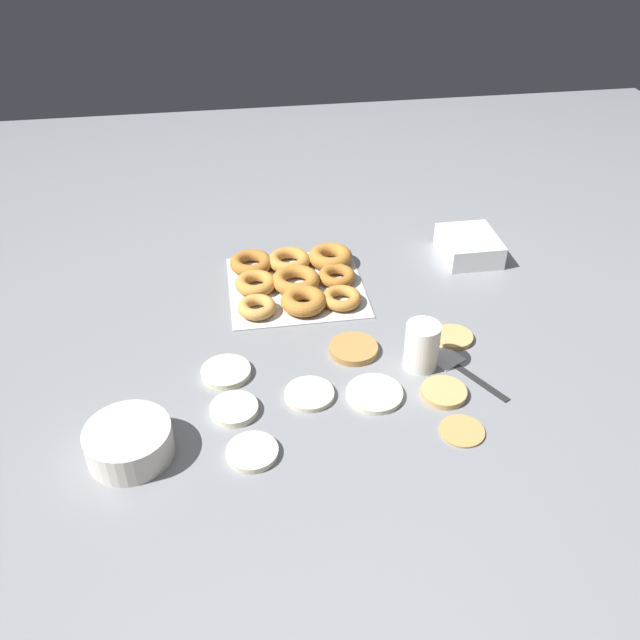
{
  "coord_description": "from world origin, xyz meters",
  "views": [
    {
      "loc": [
        0.2,
        1.05,
        0.87
      ],
      "look_at": [
        0.03,
        -0.06,
        0.04
      ],
      "focal_mm": 38.0,
      "sensor_mm": 36.0,
      "label": 1
    }
  ],
  "objects_px": {
    "pancake_7": "(252,452)",
    "paper_cup": "(422,346)",
    "pancake_0": "(444,392)",
    "pancake_2": "(375,394)",
    "batter_bowl": "(129,442)",
    "pancake_6": "(454,337)",
    "pancake_1": "(226,372)",
    "pancake_5": "(234,409)",
    "spatula": "(446,358)",
    "pancake_4": "(309,394)",
    "pancake_3": "(462,430)",
    "pancake_8": "(354,350)",
    "donut_tray": "(296,279)",
    "container_stack": "(469,246)"
  },
  "relations": [
    {
      "from": "pancake_3",
      "to": "pancake_2",
      "type": "bearing_deg",
      "value": -41.1
    },
    {
      "from": "pancake_3",
      "to": "donut_tray",
      "type": "relative_size",
      "value": 0.26
    },
    {
      "from": "pancake_3",
      "to": "pancake_4",
      "type": "relative_size",
      "value": 0.86
    },
    {
      "from": "pancake_0",
      "to": "spatula",
      "type": "xyz_separation_m",
      "value": [
        -0.04,
        -0.1,
        -0.0
      ]
    },
    {
      "from": "pancake_0",
      "to": "pancake_2",
      "type": "bearing_deg",
      "value": -7.74
    },
    {
      "from": "pancake_0",
      "to": "pancake_6",
      "type": "bearing_deg",
      "value": -113.89
    },
    {
      "from": "pancake_3",
      "to": "pancake_4",
      "type": "bearing_deg",
      "value": -27.82
    },
    {
      "from": "pancake_6",
      "to": "spatula",
      "type": "height_order",
      "value": "pancake_6"
    },
    {
      "from": "donut_tray",
      "to": "spatula",
      "type": "height_order",
      "value": "donut_tray"
    },
    {
      "from": "container_stack",
      "to": "pancake_5",
      "type": "bearing_deg",
      "value": 37.67
    },
    {
      "from": "batter_bowl",
      "to": "paper_cup",
      "type": "xyz_separation_m",
      "value": [
        -0.55,
        -0.15,
        0.02
      ]
    },
    {
      "from": "pancake_8",
      "to": "donut_tray",
      "type": "height_order",
      "value": "donut_tray"
    },
    {
      "from": "pancake_0",
      "to": "donut_tray",
      "type": "distance_m",
      "value": 0.47
    },
    {
      "from": "pancake_4",
      "to": "spatula",
      "type": "distance_m",
      "value": 0.29
    },
    {
      "from": "pancake_0",
      "to": "pancake_1",
      "type": "bearing_deg",
      "value": -16.89
    },
    {
      "from": "pancake_2",
      "to": "spatula",
      "type": "xyz_separation_m",
      "value": [
        -0.17,
        -0.08,
        -0.0
      ]
    },
    {
      "from": "donut_tray",
      "to": "paper_cup",
      "type": "distance_m",
      "value": 0.39
    },
    {
      "from": "pancake_8",
      "to": "donut_tray",
      "type": "xyz_separation_m",
      "value": [
        0.08,
        -0.27,
        0.01
      ]
    },
    {
      "from": "pancake_2",
      "to": "pancake_7",
      "type": "bearing_deg",
      "value": 25.06
    },
    {
      "from": "pancake_0",
      "to": "donut_tray",
      "type": "xyz_separation_m",
      "value": [
        0.23,
        -0.42,
        0.01
      ]
    },
    {
      "from": "pancake_3",
      "to": "batter_bowl",
      "type": "xyz_separation_m",
      "value": [
        0.58,
        -0.04,
        0.03
      ]
    },
    {
      "from": "pancake_8",
      "to": "donut_tray",
      "type": "bearing_deg",
      "value": -72.41
    },
    {
      "from": "pancake_0",
      "to": "pancake_4",
      "type": "bearing_deg",
      "value": -8.13
    },
    {
      "from": "paper_cup",
      "to": "pancake_7",
      "type": "bearing_deg",
      "value": 28.06
    },
    {
      "from": "pancake_0",
      "to": "pancake_3",
      "type": "bearing_deg",
      "value": 91.86
    },
    {
      "from": "pancake_7",
      "to": "batter_bowl",
      "type": "relative_size",
      "value": 0.61
    },
    {
      "from": "pancake_7",
      "to": "paper_cup",
      "type": "height_order",
      "value": "paper_cup"
    },
    {
      "from": "pancake_4",
      "to": "pancake_3",
      "type": "bearing_deg",
      "value": 152.18
    },
    {
      "from": "pancake_1",
      "to": "pancake_2",
      "type": "bearing_deg",
      "value": 159.04
    },
    {
      "from": "pancake_1",
      "to": "donut_tray",
      "type": "xyz_separation_m",
      "value": [
        -0.18,
        -0.29,
        0.01
      ]
    },
    {
      "from": "pancake_0",
      "to": "paper_cup",
      "type": "xyz_separation_m",
      "value": [
        0.02,
        -0.09,
        0.04
      ]
    },
    {
      "from": "pancake_4",
      "to": "paper_cup",
      "type": "bearing_deg",
      "value": -166.49
    },
    {
      "from": "pancake_8",
      "to": "donut_tray",
      "type": "distance_m",
      "value": 0.28
    },
    {
      "from": "pancake_3",
      "to": "pancake_6",
      "type": "bearing_deg",
      "value": -104.75
    },
    {
      "from": "pancake_0",
      "to": "donut_tray",
      "type": "relative_size",
      "value": 0.28
    },
    {
      "from": "pancake_1",
      "to": "spatula",
      "type": "relative_size",
      "value": 0.43
    },
    {
      "from": "pancake_3",
      "to": "spatula",
      "type": "relative_size",
      "value": 0.36
    },
    {
      "from": "pancake_1",
      "to": "pancake_5",
      "type": "height_order",
      "value": "same"
    },
    {
      "from": "pancake_1",
      "to": "spatula",
      "type": "height_order",
      "value": "pancake_1"
    },
    {
      "from": "pancake_6",
      "to": "pancake_7",
      "type": "bearing_deg",
      "value": 30.16
    },
    {
      "from": "batter_bowl",
      "to": "pancake_2",
      "type": "bearing_deg",
      "value": -169.88
    },
    {
      "from": "pancake_6",
      "to": "paper_cup",
      "type": "xyz_separation_m",
      "value": [
        0.09,
        0.07,
        0.04
      ]
    },
    {
      "from": "pancake_7",
      "to": "paper_cup",
      "type": "bearing_deg",
      "value": -151.94
    },
    {
      "from": "batter_bowl",
      "to": "container_stack",
      "type": "bearing_deg",
      "value": -145.25
    },
    {
      "from": "spatula",
      "to": "pancake_8",
      "type": "bearing_deg",
      "value": 45.37
    },
    {
      "from": "pancake_6",
      "to": "donut_tray",
      "type": "height_order",
      "value": "donut_tray"
    },
    {
      "from": "pancake_1",
      "to": "pancake_4",
      "type": "height_order",
      "value": "pancake_1"
    },
    {
      "from": "pancake_0",
      "to": "pancake_8",
      "type": "bearing_deg",
      "value": -46.31
    },
    {
      "from": "pancake_7",
      "to": "container_stack",
      "type": "distance_m",
      "value": 0.82
    },
    {
      "from": "pancake_5",
      "to": "paper_cup",
      "type": "height_order",
      "value": "paper_cup"
    }
  ]
}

